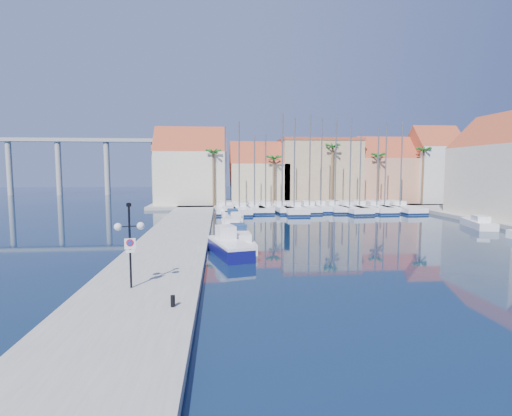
# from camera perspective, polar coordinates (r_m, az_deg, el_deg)

# --- Properties ---
(ground) EXTENTS (260.00, 260.00, 0.00)m
(ground) POSITION_cam_1_polar(r_m,az_deg,el_deg) (25.64, 6.15, -9.20)
(ground) COLOR black
(ground) RESTS_ON ground
(quay_west) EXTENTS (6.00, 77.00, 0.50)m
(quay_west) POSITION_cam_1_polar(r_m,az_deg,el_deg) (38.55, -11.18, -3.92)
(quay_west) COLOR gray
(quay_west) RESTS_ON ground
(shore_north) EXTENTS (54.00, 16.00, 0.50)m
(shore_north) POSITION_cam_1_polar(r_m,az_deg,el_deg) (74.10, 6.51, 0.64)
(shore_north) COLOR gray
(shore_north) RESTS_ON ground
(lamp_post) EXTENTS (1.45, 0.66, 4.35)m
(lamp_post) POSITION_cam_1_polar(r_m,az_deg,el_deg) (21.06, -17.61, -3.33)
(lamp_post) COLOR black
(lamp_post) RESTS_ON quay_west
(bollard) EXTENTS (0.20, 0.20, 0.51)m
(bollard) POSITION_cam_1_polar(r_m,az_deg,el_deg) (18.32, -11.80, -12.88)
(bollard) COLOR black
(bollard) RESTS_ON quay_west
(fishing_boat) EXTENTS (3.48, 6.39, 2.13)m
(fishing_boat) POSITION_cam_1_polar(r_m,az_deg,el_deg) (30.57, -3.83, -5.43)
(fishing_boat) COLOR #0E0E52
(fishing_boat) RESTS_ON ground
(motorboat_west_0) EXTENTS (2.24, 6.15, 1.40)m
(motorboat_west_0) POSITION_cam_1_polar(r_m,az_deg,el_deg) (32.97, -2.13, -4.96)
(motorboat_west_0) COLOR white
(motorboat_west_0) RESTS_ON ground
(motorboat_west_1) EXTENTS (2.24, 6.31, 1.40)m
(motorboat_west_1) POSITION_cam_1_polar(r_m,az_deg,el_deg) (38.05, -2.63, -3.55)
(motorboat_west_1) COLOR white
(motorboat_west_1) RESTS_ON ground
(motorboat_west_2) EXTENTS (2.29, 6.94, 1.40)m
(motorboat_west_2) POSITION_cam_1_polar(r_m,az_deg,el_deg) (43.41, -3.46, -2.43)
(motorboat_west_2) COLOR white
(motorboat_west_2) RESTS_ON ground
(motorboat_west_3) EXTENTS (2.10, 5.56, 1.40)m
(motorboat_west_3) POSITION_cam_1_polar(r_m,az_deg,el_deg) (48.19, -2.86, -1.63)
(motorboat_west_3) COLOR white
(motorboat_west_3) RESTS_ON ground
(motorboat_west_4) EXTENTS (1.98, 5.88, 1.40)m
(motorboat_west_4) POSITION_cam_1_polar(r_m,az_deg,el_deg) (52.37, -3.37, -1.06)
(motorboat_west_4) COLOR white
(motorboat_west_4) RESTS_ON ground
(motorboat_west_5) EXTENTS (2.37, 6.11, 1.40)m
(motorboat_west_5) POSITION_cam_1_polar(r_m,az_deg,el_deg) (56.64, -4.10, -0.57)
(motorboat_west_5) COLOR white
(motorboat_west_5) RESTS_ON ground
(motorboat_west_6) EXTENTS (2.11, 5.87, 1.40)m
(motorboat_west_6) POSITION_cam_1_polar(r_m,az_deg,el_deg) (61.86, -3.97, -0.06)
(motorboat_west_6) COLOR white
(motorboat_west_6) RESTS_ON ground
(motorboat_east_1) EXTENTS (3.36, 6.34, 1.40)m
(motorboat_east_1) POSITION_cam_1_polar(r_m,az_deg,el_deg) (51.30, 29.21, -1.90)
(motorboat_east_1) COLOR white
(motorboat_east_1) RESTS_ON ground
(sailboat_0) EXTENTS (2.91, 10.76, 12.79)m
(sailboat_0) POSITION_cam_1_polar(r_m,az_deg,el_deg) (60.92, -4.36, -0.08)
(sailboat_0) COLOR white
(sailboat_0) RESTS_ON ground
(sailboat_1) EXTENTS (3.40, 11.41, 13.43)m
(sailboat_1) POSITION_cam_1_polar(r_m,az_deg,el_deg) (60.01, -2.45, -0.15)
(sailboat_1) COLOR white
(sailboat_1) RESTS_ON ground
(sailboat_2) EXTENTS (2.93, 9.17, 11.54)m
(sailboat_2) POSITION_cam_1_polar(r_m,az_deg,el_deg) (61.41, -0.28, -0.01)
(sailboat_2) COLOR white
(sailboat_2) RESTS_ON ground
(sailboat_3) EXTENTS (2.81, 8.86, 11.78)m
(sailboat_3) POSITION_cam_1_polar(r_m,az_deg,el_deg) (61.47, 1.35, 0.00)
(sailboat_3) COLOR white
(sailboat_3) RESTS_ON ground
(sailboat_4) EXTENTS (2.82, 8.78, 14.85)m
(sailboat_4) POSITION_cam_1_polar(r_m,az_deg,el_deg) (61.52, 3.64, 0.05)
(sailboat_4) COLOR white
(sailboat_4) RESTS_ON ground
(sailboat_5) EXTENTS (3.70, 12.01, 14.06)m
(sailboat_5) POSITION_cam_1_polar(r_m,az_deg,el_deg) (60.84, 5.37, -0.10)
(sailboat_5) COLOR white
(sailboat_5) RESTS_ON ground
(sailboat_6) EXTENTS (2.89, 9.44, 14.68)m
(sailboat_6) POSITION_cam_1_polar(r_m,az_deg,el_deg) (62.51, 7.54, 0.08)
(sailboat_6) COLOR white
(sailboat_6) RESTS_ON ground
(sailboat_7) EXTENTS (2.15, 8.07, 14.44)m
(sailboat_7) POSITION_cam_1_polar(r_m,az_deg,el_deg) (63.51, 9.13, 0.17)
(sailboat_7) COLOR white
(sailboat_7) RESTS_ON ground
(sailboat_8) EXTENTS (2.68, 9.59, 14.41)m
(sailboat_8) POSITION_cam_1_polar(r_m,az_deg,el_deg) (63.68, 11.07, 0.11)
(sailboat_8) COLOR white
(sailboat_8) RESTS_ON ground
(sailboat_9) EXTENTS (4.15, 12.13, 14.26)m
(sailboat_9) POSITION_cam_1_polar(r_m,az_deg,el_deg) (63.11, 12.95, -0.01)
(sailboat_9) COLOR white
(sailboat_9) RESTS_ON ground
(sailboat_10) EXTENTS (3.05, 10.78, 12.83)m
(sailboat_10) POSITION_cam_1_polar(r_m,az_deg,el_deg) (64.55, 14.37, 0.08)
(sailboat_10) COLOR white
(sailboat_10) RESTS_ON ground
(sailboat_11) EXTENTS (2.97, 10.80, 12.98)m
(sailboat_11) POSITION_cam_1_polar(r_m,az_deg,el_deg) (64.79, 16.64, 0.04)
(sailboat_11) COLOR white
(sailboat_11) RESTS_ON ground
(sailboat_12) EXTENTS (2.55, 9.54, 13.60)m
(sailboat_12) POSITION_cam_1_polar(r_m,az_deg,el_deg) (66.06, 17.68, 0.14)
(sailboat_12) COLOR white
(sailboat_12) RESTS_ON ground
(sailboat_13) EXTENTS (3.82, 12.09, 13.83)m
(sailboat_13) POSITION_cam_1_polar(r_m,az_deg,el_deg) (66.22, 19.57, 0.06)
(sailboat_13) COLOR white
(sailboat_13) RESTS_ON ground
(building_0) EXTENTS (12.30, 9.00, 13.50)m
(building_0) POSITION_cam_1_polar(r_m,az_deg,el_deg) (71.50, -9.24, 5.46)
(building_0) COLOR beige
(building_0) RESTS_ON shore_north
(building_1) EXTENTS (10.30, 8.00, 11.00)m
(building_1) POSITION_cam_1_polar(r_m,az_deg,el_deg) (71.66, 0.42, 4.55)
(building_1) COLOR #C7B38C
(building_1) RESTS_ON shore_north
(building_2) EXTENTS (14.20, 10.20, 11.50)m
(building_2) POSITION_cam_1_polar(r_m,az_deg,el_deg) (74.50, 8.83, 5.26)
(building_2) COLOR tan
(building_2) RESTS_ON shore_north
(building_3) EXTENTS (10.30, 8.00, 12.00)m
(building_3) POSITION_cam_1_polar(r_m,az_deg,el_deg) (77.33, 17.70, 4.78)
(building_3) COLOR tan
(building_3) RESTS_ON shore_north
(building_4) EXTENTS (8.30, 8.00, 14.00)m
(building_4) POSITION_cam_1_polar(r_m,az_deg,el_deg) (80.36, 23.95, 5.37)
(building_4) COLOR silver
(building_4) RESTS_ON shore_north
(building_6) EXTENTS (9.00, 14.30, 13.50)m
(building_6) POSITION_cam_1_polar(r_m,az_deg,el_deg) (60.79, 32.38, 4.68)
(building_6) COLOR beige
(building_6) RESTS_ON shore_east
(palm_0) EXTENTS (2.60, 2.60, 10.15)m
(palm_0) POSITION_cam_1_polar(r_m,az_deg,el_deg) (66.37, -6.11, 7.71)
(palm_0) COLOR brown
(palm_0) RESTS_ON shore_north
(palm_1) EXTENTS (2.60, 2.60, 9.15)m
(palm_1) POSITION_cam_1_polar(r_m,az_deg,el_deg) (66.93, 2.55, 6.91)
(palm_1) COLOR brown
(palm_1) RESTS_ON shore_north
(palm_2) EXTENTS (2.60, 2.60, 11.15)m
(palm_2) POSITION_cam_1_polar(r_m,az_deg,el_deg) (69.04, 10.90, 8.34)
(palm_2) COLOR brown
(palm_2) RESTS_ON shore_north
(palm_3) EXTENTS (2.60, 2.60, 9.65)m
(palm_3) POSITION_cam_1_polar(r_m,az_deg,el_deg) (71.59, 17.09, 6.96)
(palm_3) COLOR brown
(palm_3) RESTS_ON shore_north
(palm_4) EXTENTS (2.60, 2.60, 10.65)m
(palm_4) POSITION_cam_1_polar(r_m,az_deg,el_deg) (75.00, 22.83, 7.42)
(palm_4) COLOR brown
(palm_4) RESTS_ON shore_north
(viaduct) EXTENTS (48.00, 2.20, 14.45)m
(viaduct) POSITION_cam_1_polar(r_m,az_deg,el_deg) (111.74, -23.10, 7.00)
(viaduct) COLOR #9E9E99
(viaduct) RESTS_ON ground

